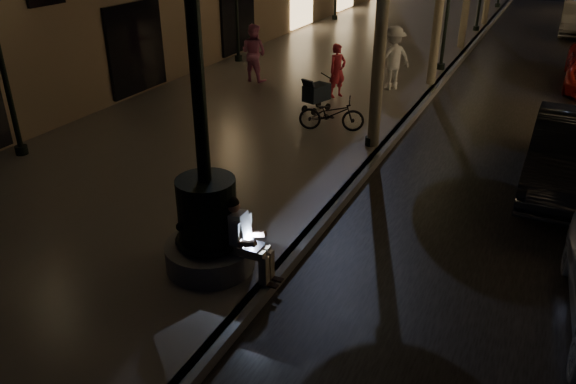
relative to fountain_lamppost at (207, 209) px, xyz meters
The scene contains 13 objects.
ground 13.09m from the fountain_lamppost, 85.60° to the left, with size 120.00×120.00×0.00m, color black.
cobble_lane 13.65m from the fountain_lamppost, 72.90° to the left, with size 6.00×45.00×0.02m, color black.
promenade 13.39m from the fountain_lamppost, 102.99° to the left, with size 8.00×45.00×0.20m, color slate.
curb_strip 13.09m from the fountain_lamppost, 85.60° to the left, with size 0.25×45.00×0.20m, color #59595B.
fountain_lamppost is the anchor object (origin of this frame).
seated_man_laptop 0.69m from the fountain_lamppost, ahead, with size 0.94×0.32×1.31m.
lamp_curb_a 6.37m from the fountain_lamppost, 83.35° to the left, with size 0.36×0.36×4.81m.
stroller 7.92m from the fountain_lamppost, 100.73° to the left, with size 0.65×1.05×1.06m.
car_second 7.77m from the fountain_lamppost, 49.87° to the left, with size 1.61×4.62×1.52m, color black.
pedestrian_red 9.45m from the fountain_lamppost, 98.87° to the left, with size 0.57×0.38×1.57m, color #B0232F.
pedestrian_pink 10.83m from the fountain_lamppost, 114.81° to the left, with size 0.89×0.69×1.84m, color #D06E9C.
pedestrian_white 10.85m from the fountain_lamppost, 91.16° to the left, with size 1.25×0.72×1.94m, color silver.
bicycle 6.59m from the fountain_lamppost, 94.68° to the left, with size 0.58×1.65×0.87m, color black.
Camera 1 is at (3.28, -4.19, 5.22)m, focal length 35.00 mm.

